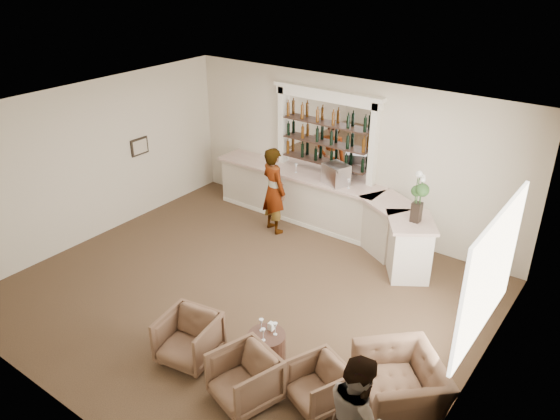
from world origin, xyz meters
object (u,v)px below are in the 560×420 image
object	(u,v)px
armchair_right	(318,385)
flower_vase	(419,193)
bar_counter	(326,206)
espresso_machine	(336,174)
cocktail_table	(267,348)
armchair_center	(244,379)
armchair_far	(400,385)
armchair_left	(189,338)
guest	(357,416)
sommelier	(274,190)

from	to	relation	value
armchair_right	flower_vase	bearing A→B (deg)	119.05
bar_counter	espresso_machine	size ratio (longest dim) A/B	11.47
cocktail_table	espresso_machine	world-z (taller)	espresso_machine
bar_counter	espresso_machine	bearing A→B (deg)	7.44
flower_vase	espresso_machine	bearing A→B (deg)	163.40
armchair_center	armchair_far	xyz separation A→B (m)	(1.77, 1.13, 0.01)
armchair_right	armchair_far	xyz separation A→B (m)	(0.92, 0.59, 0.06)
armchair_right	espresso_machine	xyz separation A→B (m)	(-2.44, 4.42, 1.03)
bar_counter	armchair_left	bearing A→B (deg)	-83.10
armchair_right	flower_vase	world-z (taller)	flower_vase
guest	flower_vase	size ratio (longest dim) A/B	1.73
sommelier	armchair_far	xyz separation A→B (m)	(4.46, -3.11, -0.57)
bar_counter	cocktail_table	distance (m)	4.43
armchair_right	espresso_machine	world-z (taller)	espresso_machine
espresso_machine	flower_vase	distance (m)	2.19
armchair_left	armchair_center	world-z (taller)	armchair_left
guest	espresso_machine	bearing A→B (deg)	-11.14
guest	flower_vase	distance (m)	4.68
espresso_machine	flower_vase	world-z (taller)	flower_vase
armchair_right	flower_vase	distance (m)	4.05
armchair_left	armchair_far	xyz separation A→B (m)	(2.98, 0.98, 0.01)
armchair_left	armchair_right	distance (m)	2.10
bar_counter	espresso_machine	world-z (taller)	espresso_machine
cocktail_table	armchair_right	size ratio (longest dim) A/B	0.78
cocktail_table	guest	distance (m)	2.26
sommelier	flower_vase	world-z (taller)	flower_vase
sommelier	armchair_right	size ratio (longest dim) A/B	2.61
sommelier	flower_vase	xyz separation A→B (m)	(3.17, 0.10, 0.74)
bar_counter	armchair_right	size ratio (longest dim) A/B	7.80
flower_vase	sommelier	bearing A→B (deg)	-178.21
cocktail_table	armchair_center	bearing A→B (deg)	-73.86
bar_counter	armchair_far	distance (m)	5.21
armchair_right	sommelier	bearing A→B (deg)	157.22
armchair_center	espresso_machine	xyz separation A→B (m)	(-1.59, 4.96, 0.98)
guest	armchair_center	distance (m)	1.83
armchair_left	armchair_center	distance (m)	1.22
espresso_machine	bar_counter	bearing A→B (deg)	-152.28
bar_counter	sommelier	xyz separation A→B (m)	(-0.90, -0.69, 0.38)
sommelier	armchair_center	xyz separation A→B (m)	(2.69, -4.24, -0.58)
bar_counter	flower_vase	xyz separation A→B (m)	(2.27, -0.59, 1.12)
bar_counter	flower_vase	size ratio (longest dim) A/B	5.77
armchair_left	flower_vase	xyz separation A→B (m)	(1.69, 4.19, 1.32)
bar_counter	armchair_left	world-z (taller)	bar_counter
bar_counter	armchair_right	xyz separation A→B (m)	(2.64, -4.39, -0.24)
armchair_left	armchair_right	size ratio (longest dim) A/B	1.14
sommelier	armchair_right	world-z (taller)	sommelier
guest	armchair_center	bearing A→B (deg)	42.56
cocktail_table	armchair_left	bearing A→B (deg)	-146.75
armchair_far	cocktail_table	bearing A→B (deg)	-125.89
armchair_left	armchair_center	size ratio (longest dim) A/B	1.00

